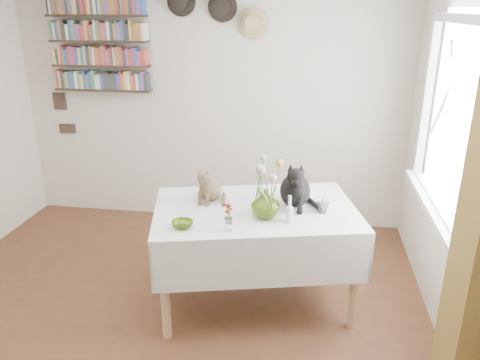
% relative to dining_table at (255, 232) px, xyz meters
% --- Properties ---
extents(room, '(4.08, 4.58, 2.58)m').
position_rel_dining_table_xyz_m(room, '(-0.66, -0.75, 0.65)').
color(room, brown).
rests_on(room, ground).
extents(window, '(0.12, 1.52, 1.32)m').
position_rel_dining_table_xyz_m(window, '(1.31, 0.05, 0.79)').
color(window, white).
rests_on(window, room).
extents(curtain, '(0.12, 0.38, 2.10)m').
position_rel_dining_table_xyz_m(curtain, '(1.24, -0.87, 0.55)').
color(curtain, brown).
rests_on(curtain, room).
extents(dining_table, '(1.67, 1.28, 0.80)m').
position_rel_dining_table_xyz_m(dining_table, '(0.00, 0.00, 0.00)').
color(dining_table, white).
rests_on(dining_table, room).
extents(tabby_cat, '(0.25, 0.29, 0.29)m').
position_rel_dining_table_xyz_m(tabby_cat, '(-0.36, 0.10, 0.34)').
color(tabby_cat, brown).
rests_on(tabby_cat, dining_table).
extents(black_cat, '(0.26, 0.32, 0.37)m').
position_rel_dining_table_xyz_m(black_cat, '(0.28, 0.10, 0.38)').
color(black_cat, black).
rests_on(black_cat, dining_table).
extents(flower_vase, '(0.28, 0.28, 0.21)m').
position_rel_dining_table_xyz_m(flower_vase, '(0.09, -0.15, 0.30)').
color(flower_vase, '#9AB334').
rests_on(flower_vase, dining_table).
extents(green_bowl, '(0.20, 0.20, 0.05)m').
position_rel_dining_table_xyz_m(green_bowl, '(-0.45, -0.40, 0.22)').
color(green_bowl, '#9AB334').
rests_on(green_bowl, dining_table).
extents(drinking_glass, '(0.10, 0.10, 0.08)m').
position_rel_dining_table_xyz_m(drinking_glass, '(0.49, -0.01, 0.24)').
color(drinking_glass, white).
rests_on(drinking_glass, dining_table).
extents(candlestick, '(0.05, 0.05, 0.20)m').
position_rel_dining_table_xyz_m(candlestick, '(0.26, -0.20, 0.26)').
color(candlestick, white).
rests_on(candlestick, dining_table).
extents(berry_jar, '(0.05, 0.05, 0.22)m').
position_rel_dining_table_xyz_m(berry_jar, '(-0.13, -0.39, 0.29)').
color(berry_jar, white).
rests_on(berry_jar, dining_table).
extents(porcelain_figurine, '(0.05, 0.05, 0.09)m').
position_rel_dining_table_xyz_m(porcelain_figurine, '(0.50, 0.11, 0.23)').
color(porcelain_figurine, white).
rests_on(porcelain_figurine, dining_table).
extents(flower_bouquet, '(0.17, 0.12, 0.39)m').
position_rel_dining_table_xyz_m(flower_bouquet, '(0.09, -0.14, 0.54)').
color(flower_bouquet, '#4C7233').
rests_on(flower_bouquet, flower_vase).
extents(bookshelf_unit, '(1.00, 0.16, 0.91)m').
position_rel_dining_table_xyz_m(bookshelf_unit, '(-1.76, 1.41, 1.24)').
color(bookshelf_unit, '#302416').
rests_on(bookshelf_unit, room).
extents(wall_hats, '(0.98, 0.09, 0.48)m').
position_rel_dining_table_xyz_m(wall_hats, '(-0.54, 1.44, 1.57)').
color(wall_hats, black).
rests_on(wall_hats, room).
extents(wall_art_plaques, '(0.21, 0.02, 0.44)m').
position_rel_dining_table_xyz_m(wall_art_plaques, '(-2.29, 1.48, 0.52)').
color(wall_art_plaques, '#38281E').
rests_on(wall_art_plaques, room).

